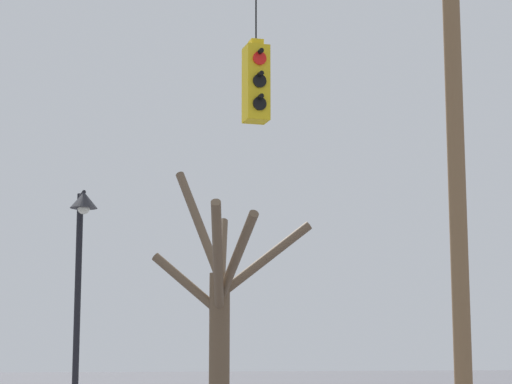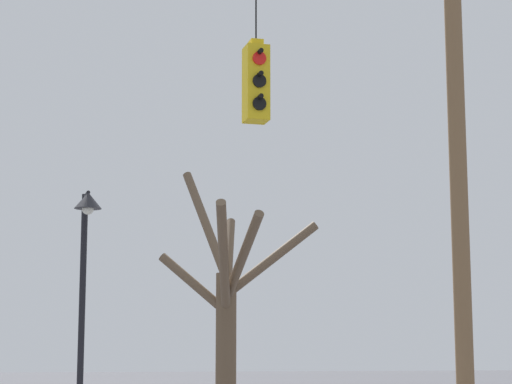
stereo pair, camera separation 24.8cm
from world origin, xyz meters
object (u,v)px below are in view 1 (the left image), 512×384
utility_pole_right (456,161)px  bare_tree (220,307)px  street_lamp (81,254)px  traffic_light_over_intersection (256,82)px

utility_pole_right → bare_tree: bearing=101.0°
utility_pole_right → street_lamp: utility_pole_right is taller
utility_pole_right → street_lamp: (-5.14, 4.85, -1.11)m
utility_pole_right → bare_tree: 8.60m
utility_pole_right → bare_tree: utility_pole_right is taller
traffic_light_over_intersection → bare_tree: size_ratio=0.58×
bare_tree → street_lamp: bearing=-136.2°
traffic_light_over_intersection → street_lamp: 5.64m
street_lamp → bare_tree: (3.54, 3.39, -0.76)m
utility_pole_right → traffic_light_over_intersection: 3.38m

